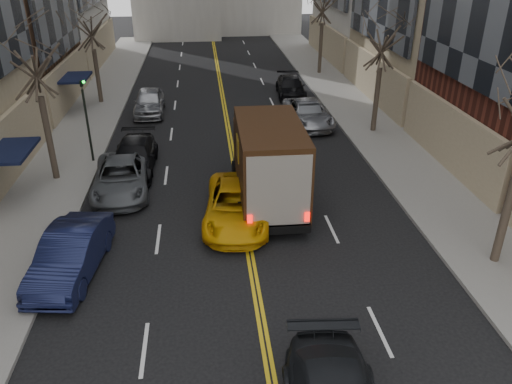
# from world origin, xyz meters

# --- Properties ---
(sidewalk_left) EXTENTS (4.00, 66.00, 0.15)m
(sidewalk_left) POSITION_xyz_m (-9.00, 27.00, 0.07)
(sidewalk_left) COLOR slate
(sidewalk_left) RESTS_ON ground
(sidewalk_right) EXTENTS (4.00, 66.00, 0.15)m
(sidewalk_right) POSITION_xyz_m (9.00, 27.00, 0.07)
(sidewalk_right) COLOR slate
(sidewalk_right) RESTS_ON ground
(tree_lf_mid) EXTENTS (3.20, 3.20, 8.91)m
(tree_lf_mid) POSITION_xyz_m (-8.80, 20.00, 6.60)
(tree_lf_mid) COLOR #382D23
(tree_lf_mid) RESTS_ON sidewalk_left
(tree_lf_far) EXTENTS (3.20, 3.20, 8.12)m
(tree_lf_far) POSITION_xyz_m (-8.80, 33.00, 6.02)
(tree_lf_far) COLOR #382D23
(tree_lf_far) RESTS_ON sidewalk_left
(tree_rt_mid) EXTENTS (3.20, 3.20, 8.32)m
(tree_rt_mid) POSITION_xyz_m (8.80, 25.00, 6.17)
(tree_rt_mid) COLOR #382D23
(tree_rt_mid) RESTS_ON sidewalk_right
(traffic_signal) EXTENTS (0.29, 0.26, 4.70)m
(traffic_signal) POSITION_xyz_m (-7.39, 22.00, 2.82)
(traffic_signal) COLOR black
(traffic_signal) RESTS_ON sidewalk_left
(ups_truck) EXTENTS (2.95, 7.07, 3.85)m
(ups_truck) POSITION_xyz_m (1.20, 16.60, 1.94)
(ups_truck) COLOR black
(ups_truck) RESTS_ON ground
(taxi) EXTENTS (3.10, 5.77, 1.54)m
(taxi) POSITION_xyz_m (-0.30, 15.06, 0.77)
(taxi) COLOR #DC9B09
(taxi) RESTS_ON ground
(pedestrian) EXTENTS (0.56, 0.68, 1.59)m
(pedestrian) POSITION_xyz_m (1.09, 17.99, 0.79)
(pedestrian) COLOR black
(pedestrian) RESTS_ON ground
(parked_lf_b) EXTENTS (2.33, 5.09, 1.62)m
(parked_lf_b) POSITION_xyz_m (-6.30, 12.01, 0.81)
(parked_lf_b) COLOR #111637
(parked_lf_b) RESTS_ON ground
(parked_lf_c) EXTENTS (2.80, 5.49, 1.49)m
(parked_lf_c) POSITION_xyz_m (-5.42, 18.38, 0.74)
(parked_lf_c) COLOR #4F5257
(parked_lf_c) RESTS_ON ground
(parked_lf_d) EXTENTS (2.22, 5.26, 1.52)m
(parked_lf_d) POSITION_xyz_m (-5.10, 20.73, 0.76)
(parked_lf_d) COLOR black
(parked_lf_d) RESTS_ON ground
(parked_lf_e) EXTENTS (2.02, 4.88, 1.65)m
(parked_lf_e) POSITION_xyz_m (-5.10, 30.26, 0.83)
(parked_lf_e) COLOR #9D9FA5
(parked_lf_e) RESTS_ON ground
(parked_rt_a) EXTENTS (1.58, 4.20, 1.37)m
(parked_rt_a) POSITION_xyz_m (5.10, 26.80, 0.68)
(parked_rt_a) COLOR #54575C
(parked_rt_a) RESTS_ON ground
(parked_rt_b) EXTENTS (2.73, 5.52, 1.50)m
(parked_rt_b) POSITION_xyz_m (5.10, 26.86, 0.75)
(parked_rt_b) COLOR #95969C
(parked_rt_b) RESTS_ON ground
(parked_rt_c) EXTENTS (2.28, 5.01, 1.42)m
(parked_rt_c) POSITION_xyz_m (5.10, 33.35, 0.71)
(parked_rt_c) COLOR black
(parked_rt_c) RESTS_ON ground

